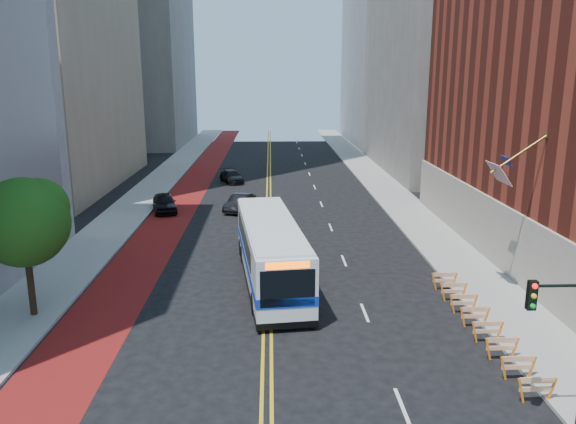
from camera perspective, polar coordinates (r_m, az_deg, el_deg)
The scene contains 14 objects.
ground at distance 22.65m, azimuth -2.16°, elevation -16.50°, with size 160.00×160.00×0.00m, color black.
sidewalk_left at distance 52.29m, azimuth -15.25°, elevation 0.73°, with size 4.00×140.00×0.15m, color gray.
sidewalk_right at distance 52.20m, azimuth 11.31°, elevation 0.93°, with size 4.00×140.00×0.15m, color gray.
bus_lane_paint at distance 51.54m, azimuth -11.03°, elevation 0.69°, with size 3.60×140.00×0.01m, color maroon.
center_line_inner at distance 50.87m, azimuth -2.19°, elevation 0.77°, with size 0.14×140.00×0.01m, color gold.
center_line_outer at distance 50.87m, azimuth -1.78°, elevation 0.77°, with size 0.14×140.00×0.01m, color gold.
lane_dashes at distance 58.87m, azimuth 2.72°, elevation 2.55°, with size 0.14×98.20×0.01m.
construction_barriers at distance 27.06m, azimuth 19.01°, elevation -10.42°, with size 1.42×10.91×1.00m.
street_tree at distance 28.80m, azimuth -25.17°, elevation -0.63°, with size 4.20×4.20×6.70m.
traffic_signal at distance 20.04m, azimuth 26.18°, elevation -10.30°, with size 2.21×0.34×5.07m.
transit_bus at distance 31.50m, azimuth -1.80°, elevation -3.89°, with size 4.35×13.30×3.59m.
car_a at distance 49.22m, azimuth -12.44°, elevation 0.94°, with size 1.84×4.58×1.56m, color black.
car_b at distance 48.53m, azimuth -4.92°, elevation 0.95°, with size 1.50×4.29×1.41m, color black.
car_c at distance 61.66m, azimuth -5.76°, elevation 3.61°, with size 1.81×4.44×1.29m, color black.
Camera 1 is at (0.20, -19.57, 11.40)m, focal length 35.00 mm.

